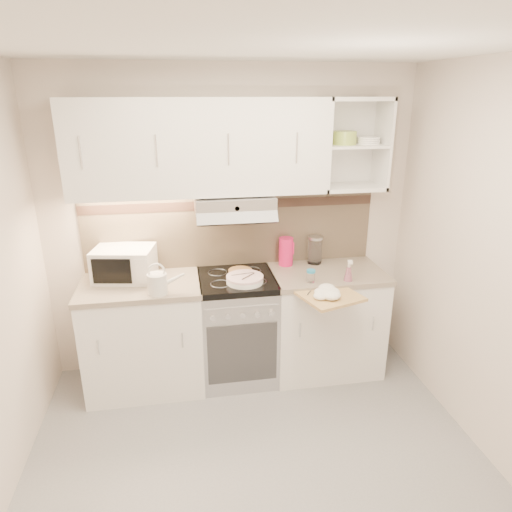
{
  "coord_description": "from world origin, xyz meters",
  "views": [
    {
      "loc": [
        -0.42,
        -2.22,
        2.28
      ],
      "look_at": [
        0.13,
        0.95,
        1.12
      ],
      "focal_mm": 32.0,
      "sensor_mm": 36.0,
      "label": 1
    }
  ],
  "objects_px": {
    "spray_bottle": "(349,272)",
    "cutting_board": "(330,296)",
    "microwave": "(124,264)",
    "pink_pitcher": "(286,251)",
    "plate_stack": "(245,279)",
    "watering_can": "(159,283)",
    "electric_range": "(237,327)",
    "glass_jar": "(315,250)"
  },
  "relations": [
    {
      "from": "watering_can",
      "to": "spray_bottle",
      "type": "height_order",
      "value": "watering_can"
    },
    {
      "from": "pink_pitcher",
      "to": "cutting_board",
      "type": "xyz_separation_m",
      "value": [
        0.19,
        -0.61,
        -0.15
      ]
    },
    {
      "from": "electric_range",
      "to": "glass_jar",
      "type": "relative_size",
      "value": 3.79
    },
    {
      "from": "electric_range",
      "to": "microwave",
      "type": "height_order",
      "value": "microwave"
    },
    {
      "from": "watering_can",
      "to": "glass_jar",
      "type": "distance_m",
      "value": 1.36
    },
    {
      "from": "electric_range",
      "to": "watering_can",
      "type": "relative_size",
      "value": 3.25
    },
    {
      "from": "cutting_board",
      "to": "microwave",
      "type": "bearing_deg",
      "value": 142.85
    },
    {
      "from": "watering_can",
      "to": "cutting_board",
      "type": "relative_size",
      "value": 0.68
    },
    {
      "from": "microwave",
      "to": "plate_stack",
      "type": "relative_size",
      "value": 1.74
    },
    {
      "from": "pink_pitcher",
      "to": "glass_jar",
      "type": "distance_m",
      "value": 0.25
    },
    {
      "from": "plate_stack",
      "to": "pink_pitcher",
      "type": "relative_size",
      "value": 1.2
    },
    {
      "from": "electric_range",
      "to": "pink_pitcher",
      "type": "height_order",
      "value": "pink_pitcher"
    },
    {
      "from": "pink_pitcher",
      "to": "spray_bottle",
      "type": "height_order",
      "value": "pink_pitcher"
    },
    {
      "from": "watering_can",
      "to": "pink_pitcher",
      "type": "bearing_deg",
      "value": 20.53
    },
    {
      "from": "electric_range",
      "to": "microwave",
      "type": "xyz_separation_m",
      "value": [
        -0.86,
        0.12,
        0.58
      ]
    },
    {
      "from": "microwave",
      "to": "glass_jar",
      "type": "distance_m",
      "value": 1.56
    },
    {
      "from": "plate_stack",
      "to": "glass_jar",
      "type": "bearing_deg",
      "value": 26.15
    },
    {
      "from": "microwave",
      "to": "plate_stack",
      "type": "height_order",
      "value": "microwave"
    },
    {
      "from": "electric_range",
      "to": "spray_bottle",
      "type": "height_order",
      "value": "spray_bottle"
    },
    {
      "from": "electric_range",
      "to": "pink_pitcher",
      "type": "relative_size",
      "value": 3.76
    },
    {
      "from": "pink_pitcher",
      "to": "microwave",
      "type": "bearing_deg",
      "value": -164.72
    },
    {
      "from": "plate_stack",
      "to": "cutting_board",
      "type": "distance_m",
      "value": 0.66
    },
    {
      "from": "microwave",
      "to": "spray_bottle",
      "type": "height_order",
      "value": "microwave"
    },
    {
      "from": "electric_range",
      "to": "cutting_board",
      "type": "xyz_separation_m",
      "value": [
        0.64,
        -0.41,
        0.42
      ]
    },
    {
      "from": "microwave",
      "to": "spray_bottle",
      "type": "relative_size",
      "value": 2.75
    },
    {
      "from": "watering_can",
      "to": "plate_stack",
      "type": "bearing_deg",
      "value": 7.32
    },
    {
      "from": "plate_stack",
      "to": "spray_bottle",
      "type": "bearing_deg",
      "value": -7.03
    },
    {
      "from": "electric_range",
      "to": "glass_jar",
      "type": "xyz_separation_m",
      "value": [
        0.7,
        0.2,
        0.57
      ]
    },
    {
      "from": "watering_can",
      "to": "spray_bottle",
      "type": "xyz_separation_m",
      "value": [
        1.44,
        -0.0,
        -0.01
      ]
    },
    {
      "from": "watering_can",
      "to": "electric_range",
      "type": "bearing_deg",
      "value": 18.74
    },
    {
      "from": "spray_bottle",
      "to": "cutting_board",
      "type": "xyz_separation_m",
      "value": [
        -0.21,
        -0.2,
        -0.1
      ]
    },
    {
      "from": "cutting_board",
      "to": "spray_bottle",
      "type": "bearing_deg",
      "value": 25.28
    },
    {
      "from": "microwave",
      "to": "glass_jar",
      "type": "height_order",
      "value": "microwave"
    },
    {
      "from": "electric_range",
      "to": "spray_bottle",
      "type": "distance_m",
      "value": 1.02
    },
    {
      "from": "electric_range",
      "to": "watering_can",
      "type": "height_order",
      "value": "watering_can"
    },
    {
      "from": "electric_range",
      "to": "glass_jar",
      "type": "distance_m",
      "value": 0.92
    },
    {
      "from": "plate_stack",
      "to": "watering_can",
      "type": "bearing_deg",
      "value": -171.46
    },
    {
      "from": "glass_jar",
      "to": "spray_bottle",
      "type": "xyz_separation_m",
      "value": [
        0.15,
        -0.42,
        -0.05
      ]
    },
    {
      "from": "electric_range",
      "to": "watering_can",
      "type": "xyz_separation_m",
      "value": [
        -0.6,
        -0.22,
        0.53
      ]
    },
    {
      "from": "microwave",
      "to": "pink_pitcher",
      "type": "bearing_deg",
      "value": 14.14
    },
    {
      "from": "watering_can",
      "to": "cutting_board",
      "type": "distance_m",
      "value": 1.25
    },
    {
      "from": "glass_jar",
      "to": "spray_bottle",
      "type": "height_order",
      "value": "glass_jar"
    }
  ]
}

